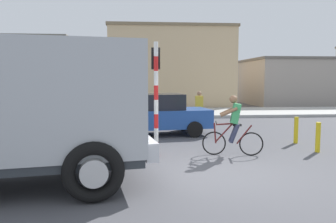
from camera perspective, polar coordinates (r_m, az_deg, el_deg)
The scene contains 12 objects.
ground_plane at distance 8.06m, azimuth 9.52°, elevation -10.20°, with size 120.00×120.00×0.00m, color #4C4C51.
sidewalk_far at distance 20.87m, azimuth 0.50°, elevation -0.19°, with size 80.00×5.00×0.16m, color #ADADA8.
truck_foreground at distance 7.30m, azimuth -25.66°, elevation 0.98°, with size 5.76×3.50×2.90m.
cyclist at distance 9.68m, azimuth 11.07°, elevation -2.35°, with size 1.71×0.56×1.72m.
traffic_light_pole at distance 9.40m, azimuth -2.08°, elevation 4.88°, with size 0.24×0.43×3.20m.
car_red_near at distance 13.02m, azimuth -1.91°, elevation -0.44°, with size 4.18×2.25×1.60m.
pedestrian_near_kerb at distance 15.27m, azimuth 5.33°, elevation 0.54°, with size 0.34×0.22×1.62m.
bollard_near at distance 10.93m, azimuth 24.19°, elevation -4.03°, with size 0.14×0.14×0.90m, color gold.
bollard_far at distance 12.16m, azimuth 20.98°, elevation -2.98°, with size 0.14×0.14×0.90m, color gold.
building_corner_left at distance 28.42m, azimuth -26.71°, elevation 5.85°, with size 11.17×5.88×5.20m.
building_mid_block at distance 27.29m, azimuth 0.19°, elevation 7.37°, with size 9.31×7.78×6.05m.
building_corner_right at distance 31.12m, azimuth 19.68°, elevation 4.82°, with size 7.24×7.88×3.87m.
Camera 1 is at (-1.97, -7.51, 2.18)m, focal length 35.77 mm.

